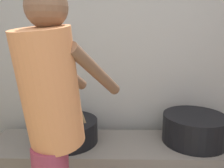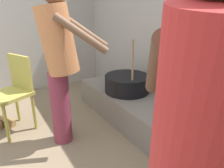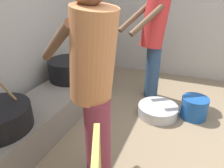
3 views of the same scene
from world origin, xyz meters
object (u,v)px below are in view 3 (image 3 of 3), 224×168
cook_in_red_shirt (154,36)px  metal_mixing_bowl (158,110)px  cooking_pot_secondary (71,69)px  cook_in_orange_shirt (93,80)px  bucket_blue_plastic (194,108)px

cook_in_red_shirt → metal_mixing_bowl: cook_in_red_shirt is taller
cooking_pot_secondary → metal_mixing_bowl: (0.06, -1.22, -0.41)m
cook_in_red_shirt → cook_in_orange_shirt: size_ratio=0.99×
metal_mixing_bowl → cook_in_orange_shirt: bearing=164.9°
cook_in_red_shirt → metal_mixing_bowl: 0.99m
cook_in_orange_shirt → cooking_pot_secondary: bearing=39.7°
cook_in_red_shirt → bucket_blue_plastic: size_ratio=4.94×
cook_in_orange_shirt → bucket_blue_plastic: size_ratio=5.00×
cook_in_orange_shirt → bucket_blue_plastic: 1.67m
bucket_blue_plastic → cook_in_red_shirt: bearing=62.5°
cook_in_red_shirt → bucket_blue_plastic: cook_in_red_shirt is taller
bucket_blue_plastic → cook_in_orange_shirt: bearing=150.0°
cooking_pot_secondary → metal_mixing_bowl: 1.29m
cook_in_orange_shirt → metal_mixing_bowl: bearing=-15.1°
cook_in_red_shirt → metal_mixing_bowl: (-0.46, -0.22, -0.84)m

